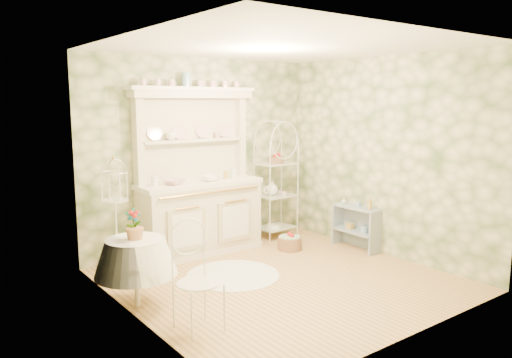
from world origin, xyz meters
TOP-DOWN VIEW (x-y plane):
  - floor at (0.00, 0.00)m, footprint 3.60×3.60m
  - ceiling at (0.00, 0.00)m, footprint 3.60×3.60m
  - wall_left at (-1.80, 0.00)m, footprint 3.60×3.60m
  - wall_right at (1.80, 0.00)m, footprint 3.60×3.60m
  - wall_back at (0.00, 1.80)m, footprint 3.60×3.60m
  - wall_front at (0.00, -1.80)m, footprint 3.60×3.60m
  - kitchen_dresser at (-0.20, 1.52)m, footprint 1.87×0.61m
  - bakers_rack at (1.16, 1.53)m, footprint 0.58×0.44m
  - side_shelf at (1.68, 0.35)m, footprint 0.27×0.69m
  - round_table at (-1.68, 0.30)m, footprint 0.64×0.64m
  - cafe_chair at (-1.45, -0.55)m, footprint 0.50×0.50m
  - birdcage_stand at (-1.45, 1.42)m, footprint 0.37×0.37m
  - floor_basket at (0.88, 0.87)m, footprint 0.38×0.38m
  - lace_rug at (-0.37, 0.47)m, footprint 1.30×1.30m
  - bowl_floral at (-0.60, 1.50)m, footprint 0.35×0.35m
  - bowl_white at (-0.07, 1.44)m, footprint 0.24×0.24m
  - cup_left at (-0.54, 1.68)m, footprint 0.14×0.14m
  - cup_right at (0.20, 1.68)m, footprint 0.12×0.12m
  - potted_geranium at (-1.68, 0.33)m, footprint 0.19×0.17m
  - bottle_amber at (1.68, 0.11)m, footprint 0.08×0.08m
  - bottle_blue at (1.68, 0.31)m, footprint 0.05×0.05m
  - bottle_glass at (1.68, 0.60)m, footprint 0.08×0.08m

SIDE VIEW (x-z plane):
  - floor at x=0.00m, z-range 0.00..0.00m
  - lace_rug at x=-0.37m, z-range 0.00..0.01m
  - floor_basket at x=0.88m, z-range 0.00..0.21m
  - side_shelf at x=1.68m, z-range 0.00..0.58m
  - round_table at x=-1.68m, z-range 0.00..0.69m
  - cafe_chair at x=-1.45m, z-range 0.00..0.95m
  - bottle_glass at x=1.68m, z-range 0.60..0.69m
  - bottle_blue at x=1.68m, z-range 0.60..0.71m
  - bottle_amber at x=1.68m, z-range 0.59..0.77m
  - birdcage_stand at x=-1.45m, z-range 0.00..1.45m
  - potted_geranium at x=-1.68m, z-range 0.70..1.00m
  - bakers_rack at x=1.16m, z-range 0.00..1.74m
  - bowl_floral at x=-0.60m, z-range 0.98..1.05m
  - bowl_white at x=-0.07m, z-range 0.98..1.05m
  - kitchen_dresser at x=-0.20m, z-range 0.00..2.29m
  - wall_left at x=-1.80m, z-range 1.35..1.35m
  - wall_right at x=1.80m, z-range 1.35..1.35m
  - wall_back at x=0.00m, z-range 1.35..1.35m
  - wall_front at x=0.00m, z-range 1.35..1.35m
  - cup_left at x=-0.54m, z-range 1.56..1.66m
  - cup_right at x=0.20m, z-range 1.57..1.65m
  - ceiling at x=0.00m, z-range 2.70..2.70m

